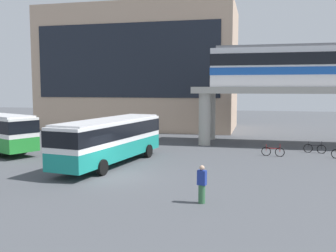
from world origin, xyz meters
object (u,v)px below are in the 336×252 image
Objects in this scene: station_building at (141,70)px; bicycle_red at (273,152)px; bicycle_black at (315,149)px; pedestrian_walking_across at (202,185)px; bus_main at (110,136)px.

bicycle_red is (16.61, -18.57, -7.44)m from station_building.
pedestrian_walking_across is at bearing -114.24° from bicycle_black.
station_building is at bearing 131.80° from bicycle_red.
station_building is 26.00m from bicycle_red.
bicycle_red is 1.01× the size of bicycle_black.
station_building is 14.27× the size of bicycle_black.
station_building reaches higher than bus_main.
bus_main is 12.86m from bicycle_red.
pedestrian_walking_across is at bearing -105.38° from bicycle_red.
pedestrian_walking_across reaches higher than bicycle_red.
bicycle_red is at bearing -48.20° from station_building.
bicycle_black is (3.43, 2.35, 0.00)m from bicycle_red.
bus_main reaches higher than bicycle_red.
bicycle_black is at bearing -38.99° from station_building.
bus_main is 6.37× the size of bicycle_red.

